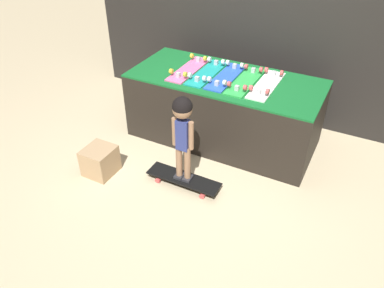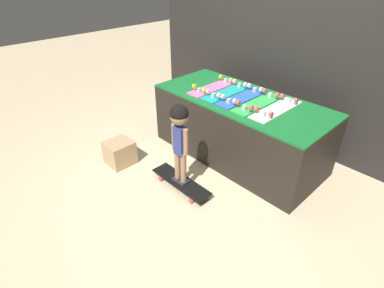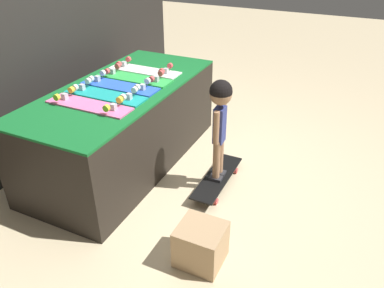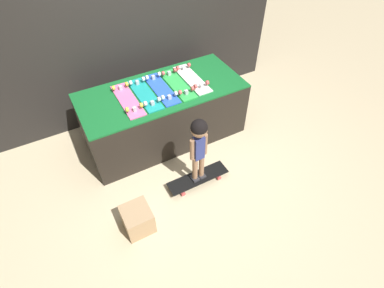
{
  "view_description": "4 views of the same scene",
  "coord_description": "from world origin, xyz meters",
  "px_view_note": "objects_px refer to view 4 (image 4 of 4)",
  "views": [
    {
      "loc": [
        1.37,
        -2.83,
        2.51
      ],
      "look_at": [
        -0.01,
        -0.17,
        0.37
      ],
      "focal_mm": 35.0,
      "sensor_mm": 36.0,
      "label": 1
    },
    {
      "loc": [
        1.9,
        -2.02,
        2.15
      ],
      "look_at": [
        -0.05,
        -0.15,
        0.45
      ],
      "focal_mm": 28.0,
      "sensor_mm": 36.0,
      "label": 2
    },
    {
      "loc": [
        -2.55,
        -1.31,
        2.01
      ],
      "look_at": [
        -0.08,
        -0.15,
        0.41
      ],
      "focal_mm": 35.0,
      "sensor_mm": 36.0,
      "label": 3
    },
    {
      "loc": [
        -1.15,
        -2.3,
        2.94
      ],
      "look_at": [
        0.06,
        -0.1,
        0.39
      ],
      "focal_mm": 28.0,
      "sensor_mm": 36.0,
      "label": 4
    }
  ],
  "objects_px": {
    "skateboard_blue_on_rack": "(161,88)",
    "storage_box": "(138,219)",
    "skateboard_white_on_rack": "(192,78)",
    "skateboard_teal_on_rack": "(145,94)",
    "skateboard_pink_on_rack": "(128,99)",
    "skateboard_on_floor": "(198,178)",
    "child": "(199,140)",
    "skateboard_green_on_rack": "(177,84)"
  },
  "relations": [
    {
      "from": "skateboard_white_on_rack",
      "to": "storage_box",
      "type": "xyz_separation_m",
      "value": [
        -1.31,
        -1.19,
        -0.64
      ]
    },
    {
      "from": "skateboard_white_on_rack",
      "to": "skateboard_on_floor",
      "type": "height_order",
      "value": "skateboard_white_on_rack"
    },
    {
      "from": "skateboard_on_floor",
      "to": "storage_box",
      "type": "distance_m",
      "value": 0.89
    },
    {
      "from": "skateboard_on_floor",
      "to": "child",
      "type": "xyz_separation_m",
      "value": [
        0.0,
        0.0,
        0.64
      ]
    },
    {
      "from": "skateboard_white_on_rack",
      "to": "storage_box",
      "type": "relative_size",
      "value": 2.35
    },
    {
      "from": "skateboard_teal_on_rack",
      "to": "skateboard_on_floor",
      "type": "bearing_deg",
      "value": -77.21
    },
    {
      "from": "skateboard_teal_on_rack",
      "to": "skateboard_blue_on_rack",
      "type": "relative_size",
      "value": 1.0
    },
    {
      "from": "skateboard_teal_on_rack",
      "to": "child",
      "type": "height_order",
      "value": "child"
    },
    {
      "from": "storage_box",
      "to": "skateboard_on_floor",
      "type": "bearing_deg",
      "value": 14.33
    },
    {
      "from": "skateboard_green_on_rack",
      "to": "skateboard_teal_on_rack",
      "type": "bearing_deg",
      "value": 179.97
    },
    {
      "from": "skateboard_on_floor",
      "to": "storage_box",
      "type": "relative_size",
      "value": 2.45
    },
    {
      "from": "skateboard_teal_on_rack",
      "to": "skateboard_blue_on_rack",
      "type": "bearing_deg",
      "value": 2.26
    },
    {
      "from": "skateboard_teal_on_rack",
      "to": "skateboard_on_floor",
      "type": "distance_m",
      "value": 1.21
    },
    {
      "from": "skateboard_teal_on_rack",
      "to": "skateboard_white_on_rack",
      "type": "relative_size",
      "value": 1.0
    },
    {
      "from": "skateboard_teal_on_rack",
      "to": "skateboard_white_on_rack",
      "type": "bearing_deg",
      "value": 1.86
    },
    {
      "from": "skateboard_blue_on_rack",
      "to": "skateboard_green_on_rack",
      "type": "height_order",
      "value": "same"
    },
    {
      "from": "skateboard_pink_on_rack",
      "to": "skateboard_on_floor",
      "type": "distance_m",
      "value": 1.26
    },
    {
      "from": "child",
      "to": "storage_box",
      "type": "xyz_separation_m",
      "value": [
        -0.86,
        -0.22,
        -0.57
      ]
    },
    {
      "from": "skateboard_teal_on_rack",
      "to": "skateboard_green_on_rack",
      "type": "relative_size",
      "value": 1.0
    },
    {
      "from": "skateboard_pink_on_rack",
      "to": "skateboard_green_on_rack",
      "type": "xyz_separation_m",
      "value": [
        0.67,
        0.01,
        0.0
      ]
    },
    {
      "from": "skateboard_pink_on_rack",
      "to": "skateboard_blue_on_rack",
      "type": "relative_size",
      "value": 1.0
    },
    {
      "from": "skateboard_teal_on_rack",
      "to": "storage_box",
      "type": "height_order",
      "value": "skateboard_teal_on_rack"
    },
    {
      "from": "skateboard_blue_on_rack",
      "to": "skateboard_on_floor",
      "type": "height_order",
      "value": "skateboard_blue_on_rack"
    },
    {
      "from": "skateboard_pink_on_rack",
      "to": "storage_box",
      "type": "relative_size",
      "value": 2.35
    },
    {
      "from": "skateboard_blue_on_rack",
      "to": "skateboard_green_on_rack",
      "type": "xyz_separation_m",
      "value": [
        0.22,
        -0.01,
        0.0
      ]
    },
    {
      "from": "skateboard_blue_on_rack",
      "to": "storage_box",
      "type": "bearing_deg",
      "value": -126.2
    },
    {
      "from": "skateboard_white_on_rack",
      "to": "skateboard_on_floor",
      "type": "bearing_deg",
      "value": -114.84
    },
    {
      "from": "skateboard_blue_on_rack",
      "to": "skateboard_green_on_rack",
      "type": "distance_m",
      "value": 0.22
    },
    {
      "from": "skateboard_blue_on_rack",
      "to": "storage_box",
      "type": "relative_size",
      "value": 2.35
    },
    {
      "from": "skateboard_on_floor",
      "to": "skateboard_green_on_rack",
      "type": "bearing_deg",
      "value": 76.5
    },
    {
      "from": "skateboard_green_on_rack",
      "to": "skateboard_white_on_rack",
      "type": "xyz_separation_m",
      "value": [
        0.22,
        0.02,
        0.0
      ]
    },
    {
      "from": "skateboard_pink_on_rack",
      "to": "skateboard_blue_on_rack",
      "type": "bearing_deg",
      "value": 1.82
    },
    {
      "from": "skateboard_green_on_rack",
      "to": "skateboard_white_on_rack",
      "type": "relative_size",
      "value": 1.0
    },
    {
      "from": "skateboard_green_on_rack",
      "to": "skateboard_white_on_rack",
      "type": "bearing_deg",
      "value": 5.61
    },
    {
      "from": "skateboard_teal_on_rack",
      "to": "skateboard_white_on_rack",
      "type": "xyz_separation_m",
      "value": [
        0.67,
        0.02,
        0.0
      ]
    },
    {
      "from": "skateboard_pink_on_rack",
      "to": "skateboard_on_floor",
      "type": "xyz_separation_m",
      "value": [
        0.44,
        -0.94,
        -0.71
      ]
    },
    {
      "from": "skateboard_pink_on_rack",
      "to": "skateboard_blue_on_rack",
      "type": "distance_m",
      "value": 0.44
    },
    {
      "from": "skateboard_teal_on_rack",
      "to": "skateboard_green_on_rack",
      "type": "height_order",
      "value": "same"
    },
    {
      "from": "skateboard_white_on_rack",
      "to": "skateboard_pink_on_rack",
      "type": "bearing_deg",
      "value": -178.26
    },
    {
      "from": "skateboard_pink_on_rack",
      "to": "skateboard_green_on_rack",
      "type": "height_order",
      "value": "same"
    },
    {
      "from": "skateboard_white_on_rack",
      "to": "child",
      "type": "distance_m",
      "value": 1.07
    },
    {
      "from": "skateboard_green_on_rack",
      "to": "skateboard_white_on_rack",
      "type": "distance_m",
      "value": 0.22
    }
  ]
}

